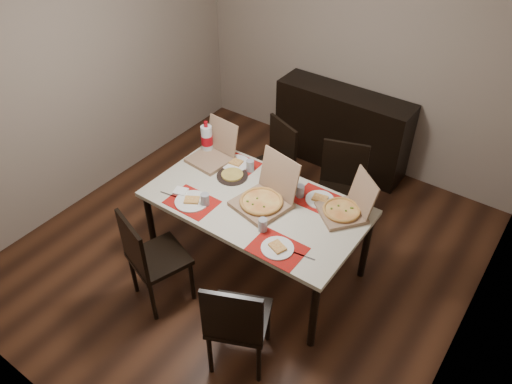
# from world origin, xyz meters

# --- Properties ---
(ground) EXTENTS (3.80, 4.00, 0.02)m
(ground) POSITION_xyz_m (0.00, 0.00, -0.01)
(ground) COLOR #452515
(ground) RESTS_ON ground
(room_walls) EXTENTS (3.84, 4.02, 2.62)m
(room_walls) POSITION_xyz_m (0.00, 0.43, 1.73)
(room_walls) COLOR gray
(room_walls) RESTS_ON ground
(sideboard) EXTENTS (1.50, 0.40, 0.90)m
(sideboard) POSITION_xyz_m (0.00, 1.78, 0.45)
(sideboard) COLOR black
(sideboard) RESTS_ON ground
(dining_table) EXTENTS (1.80, 1.00, 0.75)m
(dining_table) POSITION_xyz_m (0.16, -0.08, 0.68)
(dining_table) COLOR beige
(dining_table) RESTS_ON ground
(chair_near_left) EXTENTS (0.53, 0.53, 0.93)m
(chair_near_left) POSITION_xyz_m (-0.30, -0.89, 0.51)
(chair_near_left) COLOR black
(chair_near_left) RESTS_ON ground
(chair_near_right) EXTENTS (0.55, 0.55, 0.93)m
(chair_near_right) POSITION_xyz_m (0.64, -0.98, 0.51)
(chair_near_right) COLOR black
(chair_near_right) RESTS_ON ground
(chair_far_left) EXTENTS (0.55, 0.55, 0.93)m
(chair_far_left) POSITION_xyz_m (-0.22, 0.74, 0.51)
(chair_far_left) COLOR black
(chair_far_left) RESTS_ON ground
(chair_far_right) EXTENTS (0.53, 0.53, 0.93)m
(chair_far_right) POSITION_xyz_m (0.51, 0.78, 0.51)
(chair_far_right) COLOR black
(chair_far_right) RESTS_ON ground
(setting_near_left) EXTENTS (0.51, 0.30, 0.11)m
(setting_near_left) POSITION_xyz_m (-0.26, -0.38, 0.77)
(setting_near_left) COLOR #AF0F0B
(setting_near_left) RESTS_ON dining_table
(setting_near_right) EXTENTS (0.52, 0.30, 0.11)m
(setting_near_right) POSITION_xyz_m (0.55, -0.41, 0.77)
(setting_near_right) COLOR #AF0F0B
(setting_near_right) RESTS_ON dining_table
(setting_far_left) EXTENTS (0.47, 0.30, 0.11)m
(setting_far_left) POSITION_xyz_m (-0.28, 0.24, 0.77)
(setting_far_left) COLOR #AF0F0B
(setting_far_left) RESTS_ON dining_table
(setting_far_right) EXTENTS (0.47, 0.30, 0.11)m
(setting_far_right) POSITION_xyz_m (0.53, 0.22, 0.77)
(setting_far_right) COLOR #AF0F0B
(setting_far_right) RESTS_ON dining_table
(napkin_loose) EXTENTS (0.16, 0.16, 0.02)m
(napkin_loose) POSITION_xyz_m (0.11, -0.08, 0.76)
(napkin_loose) COLOR white
(napkin_loose) RESTS_ON dining_table
(pizza_box_center) EXTENTS (0.48, 0.51, 0.40)m
(pizza_box_center) POSITION_xyz_m (0.23, -0.07, 0.81)
(pizza_box_center) COLOR #8B6A50
(pizza_box_center) RESTS_ON dining_table
(pizza_box_right) EXTENTS (0.50, 0.50, 0.34)m
(pizza_box_right) POSITION_xyz_m (0.82, 0.21, 0.81)
(pizza_box_right) COLOR #8B6A50
(pizza_box_right) RESTS_ON dining_table
(pizza_box_left) EXTENTS (0.37, 0.41, 0.34)m
(pizza_box_left) POSITION_xyz_m (-0.51, 0.19, 0.81)
(pizza_box_left) COLOR #8B6A50
(pizza_box_left) RESTS_ON dining_table
(faina_plate) EXTENTS (0.28, 0.28, 0.03)m
(faina_plate) POSITION_xyz_m (-0.21, 0.07, 0.76)
(faina_plate) COLOR black
(faina_plate) RESTS_ON dining_table
(dip_bowl) EXTENTS (0.15, 0.15, 0.03)m
(dip_bowl) POSITION_xyz_m (0.25, 0.13, 0.76)
(dip_bowl) COLOR white
(dip_bowl) RESTS_ON dining_table
(soda_bottle) EXTENTS (0.11, 0.11, 0.32)m
(soda_bottle) POSITION_xyz_m (-0.64, 0.25, 0.89)
(soda_bottle) COLOR silver
(soda_bottle) RESTS_ON dining_table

